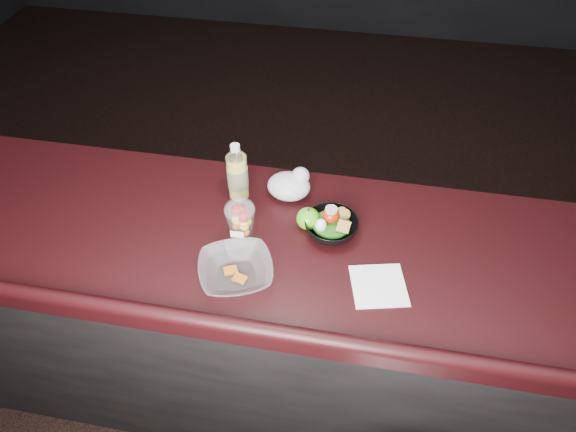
# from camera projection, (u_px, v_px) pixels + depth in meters

# --- Properties ---
(room_shell) EXTENTS (8.00, 8.00, 8.00)m
(room_shell) POSITION_uv_depth(u_px,v_px,m) (272.00, 54.00, 0.88)
(room_shell) COLOR black
(room_shell) RESTS_ON ground
(counter) EXTENTS (4.06, 0.71, 1.02)m
(counter) POSITION_uv_depth(u_px,v_px,m) (295.00, 328.00, 2.02)
(counter) COLOR black
(counter) RESTS_ON ground
(lemonade_bottle) EXTENTS (0.07, 0.07, 0.22)m
(lemonade_bottle) POSITION_uv_depth(u_px,v_px,m) (238.00, 175.00, 1.75)
(lemonade_bottle) COLOR yellow
(lemonade_bottle) RESTS_ON counter
(fruit_cup) EXTENTS (0.10, 0.10, 0.14)m
(fruit_cup) POSITION_uv_depth(u_px,v_px,m) (240.00, 219.00, 1.63)
(fruit_cup) COLOR white
(fruit_cup) RESTS_ON counter
(green_apple) EXTENTS (0.08, 0.08, 0.08)m
(green_apple) POSITION_uv_depth(u_px,v_px,m) (308.00, 219.00, 1.68)
(green_apple) COLOR #399010
(green_apple) RESTS_ON counter
(plastic_bag) EXTENTS (0.15, 0.12, 0.11)m
(plastic_bag) POSITION_uv_depth(u_px,v_px,m) (290.00, 185.00, 1.78)
(plastic_bag) COLOR silver
(plastic_bag) RESTS_ON counter
(snack_bowl) EXTENTS (0.20, 0.20, 0.10)m
(snack_bowl) POSITION_uv_depth(u_px,v_px,m) (331.00, 225.00, 1.67)
(snack_bowl) COLOR black
(snack_bowl) RESTS_ON counter
(takeout_bowl) EXTENTS (0.29, 0.29, 0.05)m
(takeout_bowl) POSITION_uv_depth(u_px,v_px,m) (236.00, 271.00, 1.54)
(takeout_bowl) COLOR silver
(takeout_bowl) RESTS_ON counter
(paper_napkin) EXTENTS (0.19, 0.19, 0.00)m
(paper_napkin) POSITION_uv_depth(u_px,v_px,m) (379.00, 286.00, 1.53)
(paper_napkin) COLOR white
(paper_napkin) RESTS_ON counter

